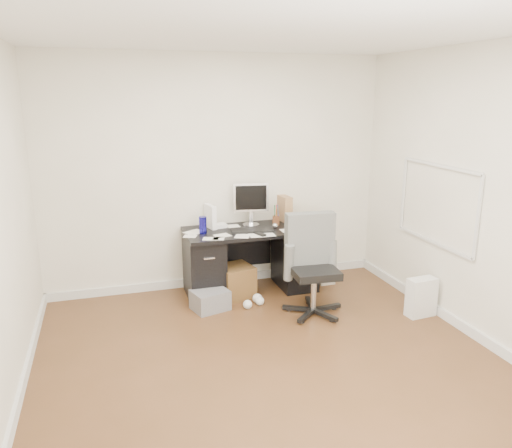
{
  "coord_description": "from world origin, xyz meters",
  "views": [
    {
      "loc": [
        -1.25,
        -3.62,
        2.26
      ],
      "look_at": [
        0.23,
        1.2,
        0.93
      ],
      "focal_mm": 35.0,
      "sensor_mm": 36.0,
      "label": 1
    }
  ],
  "objects_px": {
    "pc_tower": "(321,263)",
    "keyboard": "(252,231)",
    "lcd_monitor": "(251,204)",
    "office_chair": "(314,266)",
    "wicker_basket": "(236,281)",
    "desk": "(251,258)"
  },
  "relations": [
    {
      "from": "lcd_monitor",
      "to": "pc_tower",
      "type": "relative_size",
      "value": 1.21
    },
    {
      "from": "desk",
      "to": "wicker_basket",
      "type": "height_order",
      "value": "desk"
    },
    {
      "from": "lcd_monitor",
      "to": "office_chair",
      "type": "bearing_deg",
      "value": -58.07
    },
    {
      "from": "keyboard",
      "to": "wicker_basket",
      "type": "distance_m",
      "value": 0.61
    },
    {
      "from": "desk",
      "to": "office_chair",
      "type": "bearing_deg",
      "value": -61.02
    },
    {
      "from": "desk",
      "to": "wicker_basket",
      "type": "bearing_deg",
      "value": -150.6
    },
    {
      "from": "desk",
      "to": "keyboard",
      "type": "distance_m",
      "value": 0.38
    },
    {
      "from": "pc_tower",
      "to": "wicker_basket",
      "type": "xyz_separation_m",
      "value": [
        -1.16,
        -0.21,
        -0.03
      ]
    },
    {
      "from": "desk",
      "to": "pc_tower",
      "type": "relative_size",
      "value": 3.54
    },
    {
      "from": "office_chair",
      "to": "pc_tower",
      "type": "xyz_separation_m",
      "value": [
        0.49,
        0.89,
        -0.32
      ]
    },
    {
      "from": "desk",
      "to": "pc_tower",
      "type": "height_order",
      "value": "desk"
    },
    {
      "from": "pc_tower",
      "to": "wicker_basket",
      "type": "height_order",
      "value": "pc_tower"
    },
    {
      "from": "wicker_basket",
      "to": "lcd_monitor",
      "type": "bearing_deg",
      "value": 45.12
    },
    {
      "from": "lcd_monitor",
      "to": "office_chair",
      "type": "xyz_separation_m",
      "value": [
        0.4,
        -0.95,
        -0.48
      ]
    },
    {
      "from": "office_chair",
      "to": "desk",
      "type": "bearing_deg",
      "value": 123.19
    },
    {
      "from": "desk",
      "to": "pc_tower",
      "type": "bearing_deg",
      "value": 5.22
    },
    {
      "from": "pc_tower",
      "to": "keyboard",
      "type": "bearing_deg",
      "value": -168.86
    },
    {
      "from": "office_chair",
      "to": "wicker_basket",
      "type": "height_order",
      "value": "office_chair"
    },
    {
      "from": "lcd_monitor",
      "to": "office_chair",
      "type": "height_order",
      "value": "lcd_monitor"
    },
    {
      "from": "office_chair",
      "to": "wicker_basket",
      "type": "bearing_deg",
      "value": 138.24
    },
    {
      "from": "desk",
      "to": "keyboard",
      "type": "xyz_separation_m",
      "value": [
        -0.02,
        -0.12,
        0.36
      ]
    },
    {
      "from": "keyboard",
      "to": "pc_tower",
      "type": "xyz_separation_m",
      "value": [
        0.96,
        0.2,
        -0.55
      ]
    }
  ]
}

